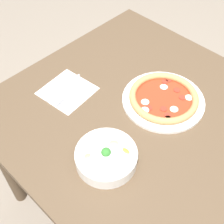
{
  "coord_description": "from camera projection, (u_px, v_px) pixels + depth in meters",
  "views": [
    {
      "loc": [
        -0.43,
        0.63,
        1.62
      ],
      "look_at": [
        0.09,
        0.09,
        0.75
      ],
      "focal_mm": 50.0,
      "sensor_mm": 36.0,
      "label": 1
    }
  ],
  "objects": [
    {
      "name": "knife",
      "position": [
        65.0,
        86.0,
        1.26
      ],
      "size": [
        0.03,
        0.19,
        0.01
      ],
      "rotation": [
        0.0,
        0.0,
        1.68
      ],
      "color": "silver",
      "rests_on": "napkin"
    },
    {
      "name": "fork",
      "position": [
        72.0,
        93.0,
        1.23
      ],
      "size": [
        0.03,
        0.17,
        0.0
      ],
      "rotation": [
        0.0,
        0.0,
        1.68
      ],
      "color": "silver",
      "rests_on": "napkin"
    },
    {
      "name": "bowl",
      "position": [
        106.0,
        156.0,
        1.01
      ],
      "size": [
        0.21,
        0.21,
        0.07
      ],
      "color": "white",
      "rests_on": "dining_table"
    },
    {
      "name": "ground_plane",
      "position": [
        136.0,
        200.0,
        1.72
      ],
      "size": [
        8.0,
        8.0,
        0.0
      ],
      "primitive_type": "plane",
      "color": "gray"
    },
    {
      "name": "dining_table",
      "position": [
        145.0,
        131.0,
        1.24
      ],
      "size": [
        1.08,
        1.0,
        0.73
      ],
      "color": "brown",
      "rests_on": "ground_plane"
    },
    {
      "name": "pizza",
      "position": [
        163.0,
        98.0,
        1.2
      ],
      "size": [
        0.32,
        0.32,
        0.04
      ],
      "color": "white",
      "rests_on": "dining_table"
    },
    {
      "name": "napkin",
      "position": [
        67.0,
        91.0,
        1.25
      ],
      "size": [
        0.2,
        0.2,
        0.0
      ],
      "color": "white",
      "rests_on": "dining_table"
    }
  ]
}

